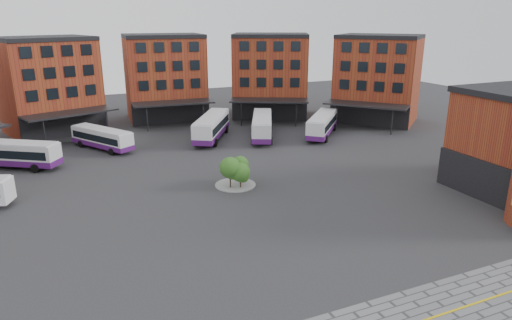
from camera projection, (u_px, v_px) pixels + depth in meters
name	position (u px, v px, depth m)	size (l,w,h in m)	color
ground	(265.00, 235.00, 38.04)	(160.00, 160.00, 0.00)	#28282B
main_building	(128.00, 89.00, 67.41)	(94.14, 42.48, 14.60)	maroon
tree_island	(237.00, 170.00, 48.35)	(4.40, 4.40, 3.44)	gray
bus_b	(12.00, 154.00, 54.53)	(11.02, 8.52, 3.23)	silver
bus_c	(102.00, 138.00, 62.22)	(7.47, 10.12, 2.93)	silver
bus_d	(212.00, 126.00, 67.41)	(8.98, 12.18, 3.53)	white
bus_e	(262.00, 126.00, 68.14)	(7.65, 12.05, 3.39)	silver
bus_f	(322.00, 124.00, 69.30)	(9.84, 10.48, 3.30)	silver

